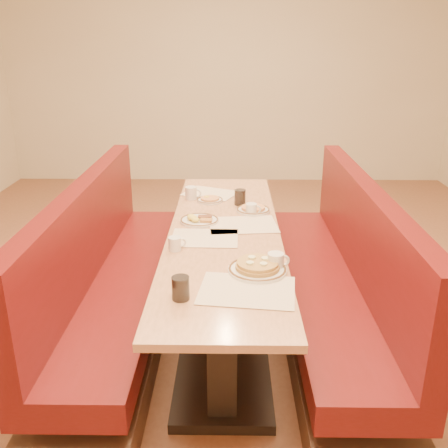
{
  "coord_description": "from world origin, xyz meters",
  "views": [
    {
      "loc": [
        0.04,
        -2.94,
        1.89
      ],
      "look_at": [
        0.0,
        -0.13,
        0.85
      ],
      "focal_mm": 40.0,
      "sensor_mm": 36.0,
      "label": 1
    }
  ],
  "objects_px": {
    "coffee_mug_d": "(192,193)",
    "booth_left": "(114,286)",
    "booth_right": "(335,287)",
    "coffee_mug_b": "(175,243)",
    "eggs_plate": "(199,220)",
    "pancake_plate": "(257,268)",
    "soda_tumbler_near": "(181,288)",
    "coffee_mug_a": "(276,261)",
    "soda_tumbler_mid": "(240,197)",
    "diner_table": "(224,285)",
    "coffee_mug_c": "(252,209)"
  },
  "relations": [
    {
      "from": "soda_tumbler_near",
      "to": "diner_table",
      "type": "bearing_deg",
      "value": 77.7
    },
    {
      "from": "eggs_plate",
      "to": "soda_tumbler_mid",
      "type": "bearing_deg",
      "value": 53.38
    },
    {
      "from": "coffee_mug_d",
      "to": "booth_right",
      "type": "bearing_deg",
      "value": -26.14
    },
    {
      "from": "pancake_plate",
      "to": "soda_tumbler_near",
      "type": "bearing_deg",
      "value": -141.48
    },
    {
      "from": "coffee_mug_b",
      "to": "soda_tumbler_mid",
      "type": "xyz_separation_m",
      "value": [
        0.38,
        0.85,
        0.02
      ]
    },
    {
      "from": "diner_table",
      "to": "coffee_mug_c",
      "type": "distance_m",
      "value": 0.56
    },
    {
      "from": "coffee_mug_c",
      "to": "booth_left",
      "type": "bearing_deg",
      "value": -157.86
    },
    {
      "from": "coffee_mug_c",
      "to": "coffee_mug_d",
      "type": "relative_size",
      "value": 0.85
    },
    {
      "from": "booth_left",
      "to": "soda_tumbler_mid",
      "type": "distance_m",
      "value": 1.1
    },
    {
      "from": "coffee_mug_b",
      "to": "soda_tumbler_near",
      "type": "bearing_deg",
      "value": -104.46
    },
    {
      "from": "coffee_mug_b",
      "to": "coffee_mug_d",
      "type": "height_order",
      "value": "coffee_mug_d"
    },
    {
      "from": "booth_left",
      "to": "soda_tumbler_near",
      "type": "bearing_deg",
      "value": -58.36
    },
    {
      "from": "pancake_plate",
      "to": "coffee_mug_b",
      "type": "xyz_separation_m",
      "value": [
        -0.46,
        0.28,
        0.02
      ]
    },
    {
      "from": "coffee_mug_c",
      "to": "soda_tumbler_mid",
      "type": "xyz_separation_m",
      "value": [
        -0.08,
        0.23,
        0.01
      ]
    },
    {
      "from": "coffee_mug_a",
      "to": "coffee_mug_d",
      "type": "height_order",
      "value": "coffee_mug_d"
    },
    {
      "from": "pancake_plate",
      "to": "soda_tumbler_near",
      "type": "distance_m",
      "value": 0.48
    },
    {
      "from": "coffee_mug_a",
      "to": "coffee_mug_b",
      "type": "relative_size",
      "value": 1.19
    },
    {
      "from": "booth_left",
      "to": "coffee_mug_a",
      "type": "bearing_deg",
      "value": -28.52
    },
    {
      "from": "booth_left",
      "to": "coffee_mug_a",
      "type": "relative_size",
      "value": 20.71
    },
    {
      "from": "coffee_mug_a",
      "to": "soda_tumbler_mid",
      "type": "bearing_deg",
      "value": 86.31
    },
    {
      "from": "coffee_mug_a",
      "to": "coffee_mug_b",
      "type": "bearing_deg",
      "value": 143.14
    },
    {
      "from": "coffee_mug_d",
      "to": "booth_left",
      "type": "bearing_deg",
      "value": -116.52
    },
    {
      "from": "booth_right",
      "to": "pancake_plate",
      "type": "xyz_separation_m",
      "value": [
        -0.55,
        -0.58,
        0.41
      ]
    },
    {
      "from": "booth_right",
      "to": "soda_tumbler_near",
      "type": "xyz_separation_m",
      "value": [
        -0.92,
        -0.88,
        0.45
      ]
    },
    {
      "from": "coffee_mug_a",
      "to": "coffee_mug_d",
      "type": "distance_m",
      "value": 1.34
    },
    {
      "from": "eggs_plate",
      "to": "coffee_mug_c",
      "type": "bearing_deg",
      "value": 22.71
    },
    {
      "from": "booth_right",
      "to": "coffee_mug_b",
      "type": "height_order",
      "value": "booth_right"
    },
    {
      "from": "booth_right",
      "to": "soda_tumbler_mid",
      "type": "bearing_deg",
      "value": 138.8
    },
    {
      "from": "soda_tumbler_near",
      "to": "soda_tumbler_mid",
      "type": "bearing_deg",
      "value": 78.15
    },
    {
      "from": "booth_left",
      "to": "eggs_plate",
      "type": "relative_size",
      "value": 9.71
    },
    {
      "from": "eggs_plate",
      "to": "soda_tumbler_mid",
      "type": "distance_m",
      "value": 0.47
    },
    {
      "from": "coffee_mug_a",
      "to": "soda_tumbler_mid",
      "type": "xyz_separation_m",
      "value": [
        -0.17,
        1.1,
        0.01
      ]
    },
    {
      "from": "diner_table",
      "to": "eggs_plate",
      "type": "bearing_deg",
      "value": 134.94
    },
    {
      "from": "coffee_mug_a",
      "to": "coffee_mug_c",
      "type": "relative_size",
      "value": 1.13
    },
    {
      "from": "soda_tumbler_near",
      "to": "eggs_plate",
      "type": "bearing_deg",
      "value": 88.9
    },
    {
      "from": "booth_left",
      "to": "coffee_mug_b",
      "type": "relative_size",
      "value": 24.6
    },
    {
      "from": "booth_right",
      "to": "eggs_plate",
      "type": "xyz_separation_m",
      "value": [
        -0.9,
        0.17,
        0.4
      ]
    },
    {
      "from": "booth_right",
      "to": "booth_left",
      "type": "bearing_deg",
      "value": 180.0
    },
    {
      "from": "pancake_plate",
      "to": "eggs_plate",
      "type": "relative_size",
      "value": 1.2
    },
    {
      "from": "eggs_plate",
      "to": "coffee_mug_b",
      "type": "height_order",
      "value": "coffee_mug_b"
    },
    {
      "from": "diner_table",
      "to": "booth_left",
      "type": "distance_m",
      "value": 0.73
    },
    {
      "from": "booth_left",
      "to": "eggs_plate",
      "type": "xyz_separation_m",
      "value": [
        0.56,
        0.17,
        0.4
      ]
    },
    {
      "from": "pancake_plate",
      "to": "coffee_mug_a",
      "type": "relative_size",
      "value": 2.55
    },
    {
      "from": "eggs_plate",
      "to": "soda_tumbler_mid",
      "type": "height_order",
      "value": "soda_tumbler_mid"
    },
    {
      "from": "diner_table",
      "to": "pancake_plate",
      "type": "distance_m",
      "value": 0.73
    },
    {
      "from": "booth_left",
      "to": "coffee_mug_a",
      "type": "xyz_separation_m",
      "value": [
        1.01,
        -0.55,
        0.44
      ]
    },
    {
      "from": "coffee_mug_a",
      "to": "soda_tumbler_mid",
      "type": "height_order",
      "value": "soda_tumbler_mid"
    },
    {
      "from": "booth_right",
      "to": "pancake_plate",
      "type": "relative_size",
      "value": 8.11
    },
    {
      "from": "diner_table",
      "to": "booth_right",
      "type": "bearing_deg",
      "value": 0.0
    },
    {
      "from": "diner_table",
      "to": "coffee_mug_b",
      "type": "distance_m",
      "value": 0.58
    }
  ]
}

